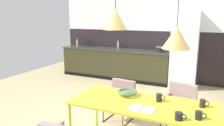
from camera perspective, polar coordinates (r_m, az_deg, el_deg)
back_wall_splashback_dark at (r=6.58m, az=11.73°, el=1.90°), size 6.10×0.12×1.46m
back_wall_panel_upper at (r=6.50m, az=12.29°, el=14.69°), size 6.10×0.12×1.46m
kitchen_counter at (r=6.68m, az=0.66°, el=-0.11°), size 3.39×0.63×0.91m
refrigerator_column at (r=6.06m, az=18.54°, el=3.30°), size 0.67×0.60×2.01m
dining_table at (r=2.94m, az=8.06°, el=-11.08°), size 1.89×0.82×0.75m
armchair_near_window at (r=3.79m, az=17.36°, el=-9.57°), size 0.57×0.56×0.77m
armchair_corner_seat at (r=3.98m, az=2.15°, el=-8.39°), size 0.53×0.52×0.72m
fruit_bowl at (r=3.14m, az=4.01°, el=-7.65°), size 0.29×0.29×0.08m
open_book at (r=2.72m, az=7.89°, el=-11.85°), size 0.31×0.19×0.02m
mug_tall_blue at (r=2.98m, az=12.30°, el=-8.89°), size 0.12×0.08×0.11m
mug_dark_espresso at (r=2.54m, az=17.19°, el=-13.19°), size 0.13×0.09×0.09m
mug_short_terracotta at (r=2.62m, az=21.90°, el=-12.63°), size 0.12×0.08×0.09m
mug_glass_clear at (r=2.97m, az=22.76°, el=-9.76°), size 0.12×0.07×0.10m
cooking_pot at (r=6.16m, az=12.45°, el=3.54°), size 0.21×0.21×0.17m
bottle_wine_green at (r=7.22m, az=-6.49°, el=5.22°), size 0.07×0.07×0.26m
bottle_vinegar_dark at (r=6.73m, az=1.63°, el=4.77°), size 0.06×0.06×0.26m
bottle_spice_small at (r=7.28m, az=-9.11°, el=5.20°), size 0.07×0.07×0.27m
pendant_lamp_over_table_near at (r=2.79m, az=0.89°, el=11.39°), size 0.31×0.31×1.17m
pendant_lamp_over_table_far at (r=2.64m, az=16.59°, el=6.38°), size 0.34×0.34×1.38m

